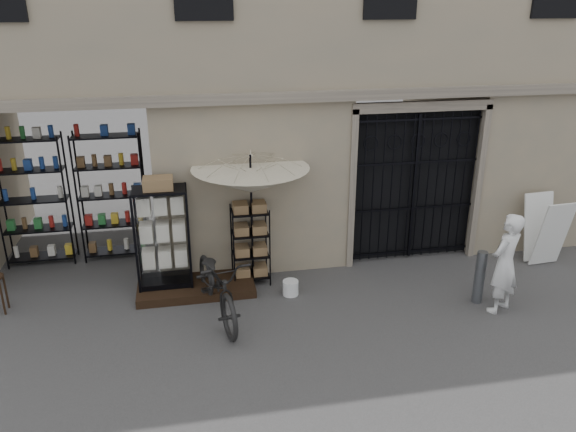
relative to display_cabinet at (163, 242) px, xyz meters
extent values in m
plane|color=black|center=(2.90, -1.67, -0.92)|extent=(80.00, 80.00, 0.00)
cube|color=gray|center=(2.90, 2.33, 3.58)|extent=(14.00, 4.00, 9.00)
cube|color=black|center=(-1.60, 1.13, 0.58)|extent=(3.00, 1.70, 3.00)
cube|color=black|center=(-1.65, 1.63, 0.33)|extent=(2.70, 0.50, 2.50)
cube|color=black|center=(4.65, 0.61, 0.58)|extent=(2.50, 0.06, 3.00)
cube|color=black|center=(4.65, 0.45, 0.53)|extent=(0.05, 0.05, 2.80)
cube|color=black|center=(0.50, -0.12, -0.85)|extent=(2.00, 0.90, 0.15)
cube|color=black|center=(0.00, 0.01, -0.73)|extent=(0.98, 0.76, 0.10)
cube|color=silver|center=(0.08, -0.25, 0.09)|extent=(0.77, 0.25, 1.61)
cube|color=silver|center=(0.00, 0.01, -0.01)|extent=(0.81, 0.58, 1.34)
cube|color=olive|center=(0.00, 0.01, 1.00)|extent=(0.57, 0.49, 0.19)
cube|color=black|center=(1.49, 0.07, -0.21)|extent=(0.74, 0.63, 1.43)
cube|color=olive|center=(1.49, 0.07, -0.25)|extent=(0.63, 0.52, 1.07)
cylinder|color=black|center=(1.52, 0.05, 0.25)|extent=(0.05, 0.05, 2.36)
imported|color=beige|center=(1.52, 0.05, 1.11)|extent=(2.20, 2.23, 1.59)
cylinder|color=silver|center=(2.09, -0.54, -0.80)|extent=(0.32, 0.32, 0.26)
imported|color=black|center=(0.82, -0.99, -0.92)|extent=(0.95, 1.25, 2.16)
cylinder|color=slate|center=(5.12, -1.38, -0.46)|extent=(0.17, 0.17, 0.92)
imported|color=silver|center=(5.34, -1.69, -0.92)|extent=(1.34, 1.78, 0.40)
cube|color=silver|center=(7.09, -0.42, -0.25)|extent=(0.64, 0.35, 1.30)
cube|color=silver|center=(7.07, -0.02, -0.25)|extent=(0.64, 0.35, 1.30)
camera|label=1|loc=(0.43, -8.92, 3.86)|focal=35.00mm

